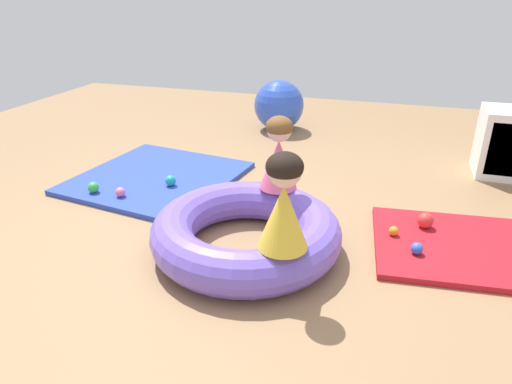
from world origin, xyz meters
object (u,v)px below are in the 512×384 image
Objects in this scene: child_in_yellow at (284,203)px; play_ball_green at (93,187)px; play_ball_red at (425,220)px; exercise_ball_large at (279,105)px; play_ball_blue at (417,249)px; play_ball_teal at (171,181)px; play_ball_orange at (394,231)px; play_ball_pink at (120,192)px; inflatable_cushion at (246,232)px; storage_cube at (507,144)px; child_in_pink at (279,154)px.

child_in_yellow reaches higher than play_ball_green.
play_ball_green is at bearing -175.71° from play_ball_red.
exercise_ball_large is at bearing 127.44° from play_ball_red.
play_ball_red reaches higher than play_ball_blue.
play_ball_teal is (-1.15, 0.97, -0.43)m from child_in_yellow.
child_in_yellow is at bearing -128.83° from play_ball_orange.
play_ball_green is 1.14× the size of play_ball_pink.
play_ball_pink is at bearing -0.98° from play_ball_green.
play_ball_teal is at bearing -101.73° from exercise_ball_large.
inflatable_cushion is 0.94m from play_ball_orange.
play_ball_teal is (-1.89, 0.11, -0.01)m from play_ball_red.
play_ball_teal is 0.16× the size of exercise_ball_large.
play_ball_orange is at bearing 24.35° from inflatable_cushion.
play_ball_red reaches higher than play_ball_green.
play_ball_pink is at bearing -179.57° from play_ball_orange.
inflatable_cushion is 11.16× the size of play_ball_red.
exercise_ball_large reaches higher than play_ball_blue.
play_ball_pink is 0.13× the size of storage_cube.
storage_cube is at bearing 59.39° from play_ball_orange.
child_in_yellow is at bearing -25.41° from play_ball_pink.
exercise_ball_large reaches higher than inflatable_cushion.
child_in_yellow reaches higher than inflatable_cushion.
play_ball_blue is (0.69, 0.50, -0.43)m from child_in_yellow.
play_ball_pink is (-1.97, -0.01, 0.01)m from play_ball_orange.
exercise_ball_large reaches higher than play_ball_teal.
play_ball_red is 1.41× the size of play_ball_pink.
play_ball_red is at bearing -117.41° from storage_cube.
child_in_yellow is at bearing -123.48° from storage_cube.
play_ball_orange is at bearing 0.28° from play_ball_green.
child_in_yellow reaches higher than play_ball_blue.
inflatable_cushion is 1.01m from play_ball_blue.
play_ball_green reaches higher than play_ball_blue.
play_ball_orange is (0.77, -0.03, -0.42)m from child_in_pink.
play_ball_blue is 0.13× the size of exercise_ball_large.
inflatable_cushion is 2.38× the size of child_in_pink.
child_in_yellow is at bearing -131.00° from play_ball_red.
child_in_pink is at bearing -171.77° from play_ball_red.
exercise_ball_large is (-1.51, 1.97, 0.18)m from play_ball_red.
play_ball_orange is at bearing -9.33° from play_ball_teal.
child_in_yellow is 1.83m from play_ball_green.
play_ball_blue reaches higher than play_ball_orange.
play_ball_red is 2.16m from play_ball_pink.
storage_cube is (0.70, 1.60, 0.20)m from play_ball_blue.
child_in_yellow is (0.30, -0.30, 0.38)m from inflatable_cushion.
inflatable_cushion is 1.18m from play_ball_red.
play_ball_pink reaches higher than play_ball_orange.
inflatable_cushion is 2.05× the size of storage_cube.
child_in_pink is 0.88m from play_ball_orange.
storage_cube is (2.15, -0.72, 0.01)m from exercise_ball_large.
play_ball_green is at bearing 164.49° from inflatable_cushion.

